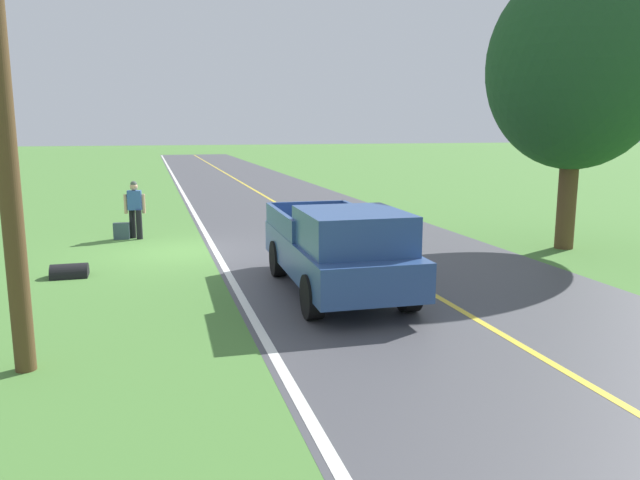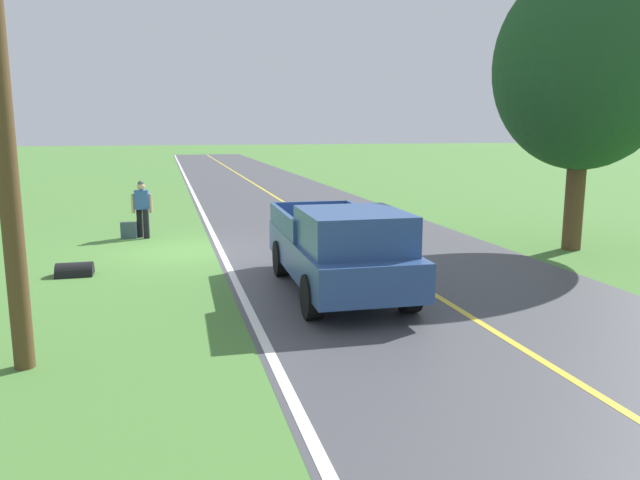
{
  "view_description": "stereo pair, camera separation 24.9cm",
  "coord_description": "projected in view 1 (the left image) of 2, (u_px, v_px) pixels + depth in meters",
  "views": [
    {
      "loc": [
        0.84,
        16.7,
        3.34
      ],
      "look_at": [
        -2.04,
        6.41,
        1.36
      ],
      "focal_mm": 34.44,
      "sensor_mm": 36.0,
      "label": 1
    },
    {
      "loc": [
        0.6,
        16.77,
        3.34
      ],
      "look_at": [
        -2.04,
        6.41,
        1.36
      ],
      "focal_mm": 34.44,
      "sensor_mm": 36.0,
      "label": 2
    }
  ],
  "objects": [
    {
      "name": "ground_plane",
      "position": [
        184.0,
        252.0,
        16.65
      ],
      "size": [
        200.0,
        200.0,
        0.0
      ],
      "primitive_type": "plane",
      "color": "#4C7F38"
    },
    {
      "name": "road_surface",
      "position": [
        345.0,
        243.0,
        17.87
      ],
      "size": [
        7.91,
        120.0,
        0.0
      ],
      "primitive_type": "cube",
      "color": "#47474C",
      "rests_on": "ground"
    },
    {
      "name": "lane_edge_line",
      "position": [
        215.0,
        250.0,
        16.86
      ],
      "size": [
        0.16,
        117.6,
        0.0
      ],
      "primitive_type": "cube",
      "color": "silver",
      "rests_on": "ground"
    },
    {
      "name": "lane_centre_line",
      "position": [
        345.0,
        243.0,
        17.87
      ],
      "size": [
        0.14,
        117.6,
        0.0
      ],
      "primitive_type": "cube",
      "color": "gold",
      "rests_on": "ground"
    },
    {
      "name": "hitchhiker_walking",
      "position": [
        135.0,
        206.0,
        18.47
      ],
      "size": [
        0.62,
        0.53,
        1.75
      ],
      "color": "black",
      "rests_on": "ground"
    },
    {
      "name": "suitcase_carried",
      "position": [
        122.0,
        231.0,
        18.45
      ],
      "size": [
        0.48,
        0.24,
        0.5
      ],
      "primitive_type": "cube",
      "rotation": [
        0.0,
        0.0,
        1.47
      ],
      "color": "#384C56",
      "rests_on": "ground"
    },
    {
      "name": "pickup_truck_passing",
      "position": [
        340.0,
        247.0,
        12.25
      ],
      "size": [
        2.2,
        5.45,
        1.82
      ],
      "color": "#2D4C84",
      "rests_on": "ground"
    },
    {
      "name": "tree_far_side_near",
      "position": [
        577.0,
        68.0,
        16.25
      ],
      "size": [
        4.71,
        4.71,
        7.61
      ],
      "color": "brown",
      "rests_on": "ground"
    },
    {
      "name": "drainage_culvert",
      "position": [
        70.0,
        277.0,
        13.87
      ],
      "size": [
        0.8,
        0.6,
        0.6
      ],
      "primitive_type": "cylinder",
      "rotation": [
        0.0,
        1.57,
        0.0
      ],
      "color": "black",
      "rests_on": "ground"
    }
  ]
}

